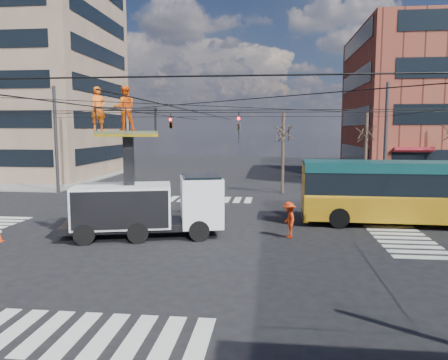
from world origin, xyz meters
The scene contains 11 objects.
ground centered at (0.00, 0.00, 0.00)m, with size 120.00×120.00×0.00m, color black.
sidewalk_nw centered at (-21.00, 21.00, 0.06)m, with size 18.00×18.00×0.12m, color slate.
crosswalks centered at (0.00, 0.00, 0.01)m, with size 22.40×22.40×0.02m, color silver, non-canonical shape.
building_tower centered at (-21.98, 23.98, 15.00)m, with size 18.06×16.06×30.00m.
overhead_network centered at (-0.07, 0.40, 4.29)m, with size 24.24×24.24×8.00m.
tree_a centered at (5.00, 13.50, 4.63)m, with size 2.00×2.00×6.00m.
tree_b centered at (11.00, 13.50, 4.63)m, with size 2.00×2.00×6.00m.
utility_truck centered at (-1.32, -0.53, 2.14)m, with size 7.35×4.01×6.72m.
city_bus centered at (11.52, 3.23, 1.72)m, with size 11.52×2.86×3.20m.
worker_ground centered at (-4.49, -0.11, 0.84)m, with size 0.98×0.41×1.67m, color orange.
flagger centered at (5.00, -0.12, 0.82)m, with size 1.05×0.61×1.63m, color #EB380E.
Camera 1 is at (4.23, -19.34, 4.82)m, focal length 35.00 mm.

